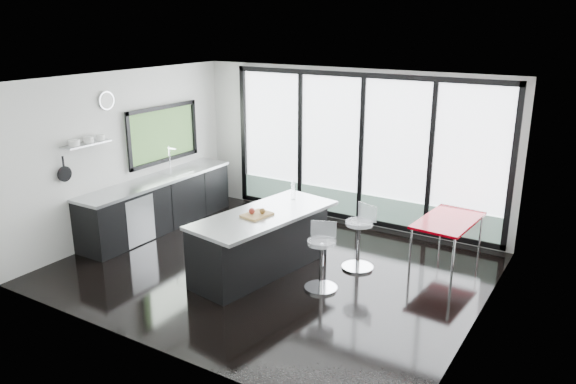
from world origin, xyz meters
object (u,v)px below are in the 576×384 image
Objects in this scene: bar_stool_far at (358,245)px; red_table at (447,241)px; island at (261,241)px; bar_stool_near at (321,265)px.

red_table is (1.06, 0.94, -0.03)m from bar_stool_far.
island is at bearing -141.45° from red_table.
bar_stool_near is at bearing -78.84° from bar_stool_far.
bar_stool_near is (1.03, -0.04, -0.11)m from island.
island is 1.04m from bar_stool_near.
bar_stool_near is 0.90m from bar_stool_far.
bar_stool_near is 2.19m from red_table.
bar_stool_far is at bearing 35.64° from island.
island is 1.46m from bar_stool_far.
bar_stool_far reaches higher than red_table.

